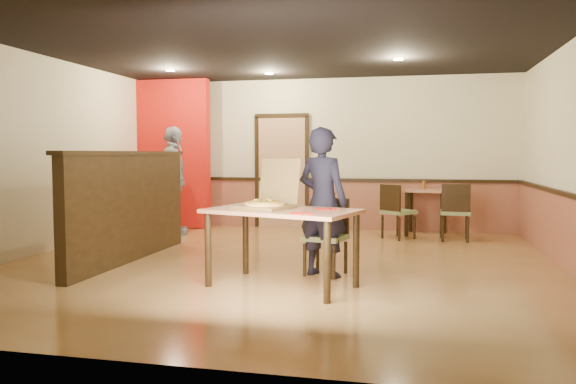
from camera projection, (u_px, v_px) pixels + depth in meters
name	position (u px, v px, depth m)	size (l,w,h in m)	color
floor	(281.00, 264.00, 7.17)	(7.00, 7.00, 0.00)	#BB8748
ceiling	(281.00, 42.00, 6.98)	(7.00, 7.00, 0.00)	black
wall_back	(324.00, 154.00, 10.48)	(7.00, 7.00, 0.00)	beige
wall_left	(38.00, 154.00, 7.84)	(7.00, 7.00, 0.00)	beige
wainscot_back	(324.00, 205.00, 10.52)	(7.00, 0.04, 0.90)	#97553C
chair_rail_back	(323.00, 180.00, 10.47)	(7.00, 0.06, 0.06)	black
back_door	(282.00, 172.00, 10.64)	(0.90, 0.06, 2.10)	tan
booth_partition	(129.00, 205.00, 7.36)	(0.20, 3.10, 1.44)	black
red_accent_panel	(169.00, 154.00, 10.63)	(1.60, 0.20, 2.78)	red
spot_a	(170.00, 70.00, 9.23)	(0.14, 0.14, 0.02)	beige
spot_b	(269.00, 73.00, 9.59)	(0.14, 0.14, 0.02)	beige
spot_c	(398.00, 59.00, 8.14)	(0.14, 0.14, 0.02)	beige
main_table	(282.00, 220.00, 5.90)	(1.74, 1.28, 0.83)	#AE7049
diner_chair	(328.00, 233.00, 6.58)	(0.54, 0.54, 0.89)	olive
side_chair_left	(396.00, 209.00, 9.23)	(0.63, 0.63, 0.91)	olive
side_chair_right	(455.00, 210.00, 9.00)	(0.48, 0.48, 0.93)	olive
side_table	(426.00, 199.00, 9.70)	(0.82, 0.82, 0.80)	#AE7049
diner	(323.00, 202.00, 6.42)	(0.63, 0.41, 1.71)	black
passerby	(174.00, 181.00, 9.75)	(1.10, 0.46, 1.88)	gray
pizza_box	(268.00, 202.00, 5.98)	(0.66, 0.72, 0.53)	brown
pizza	(265.00, 204.00, 5.94)	(0.43, 0.43, 0.03)	#E9AC54
napkin_near	(302.00, 213.00, 5.47)	(0.26, 0.26, 0.01)	red
napkin_far	(327.00, 209.00, 5.89)	(0.28, 0.28, 0.01)	red
condiment	(424.00, 185.00, 9.80)	(0.06, 0.06, 0.14)	brown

